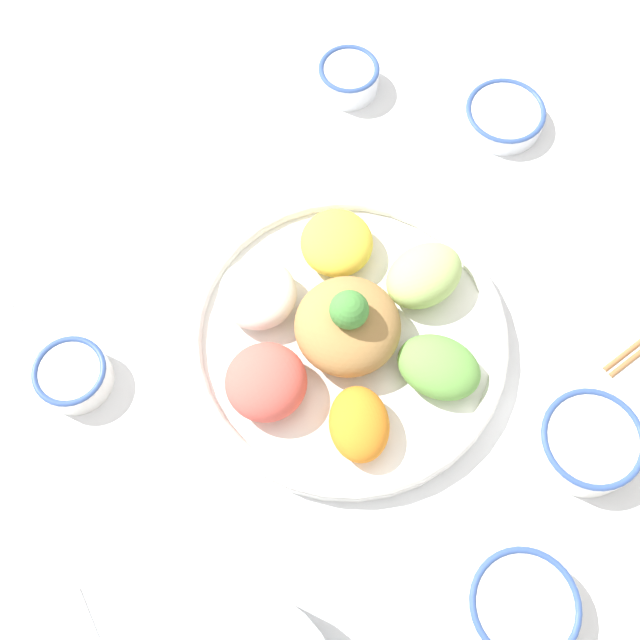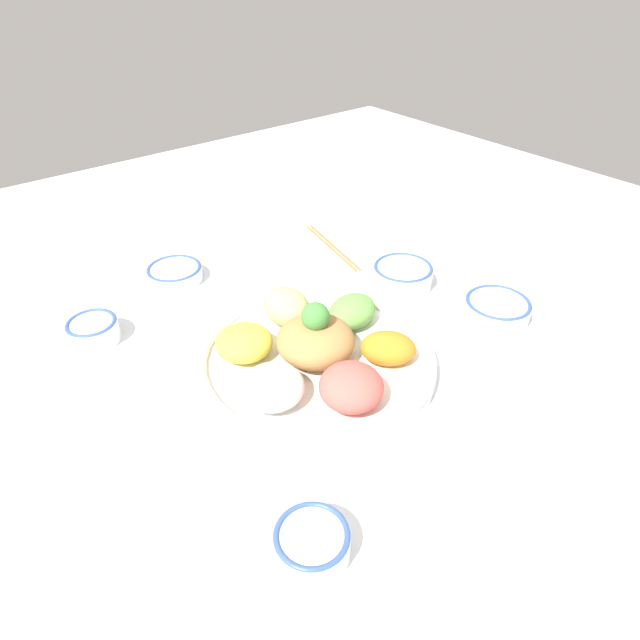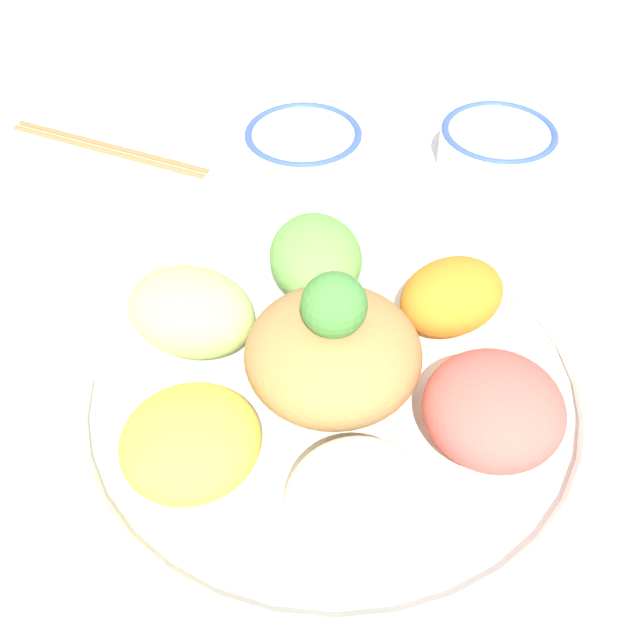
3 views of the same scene
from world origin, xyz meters
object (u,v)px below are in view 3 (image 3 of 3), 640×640
object	(u,v)px
salad_platter	(333,378)
chopsticks_pair_near	(107,147)
rice_bowl_blue	(304,149)
sauce_bowl_dark	(497,146)

from	to	relation	value
salad_platter	chopsticks_pair_near	size ratio (longest dim) A/B	1.64
rice_bowl_blue	sauce_bowl_dark	distance (m)	0.20
rice_bowl_blue	chopsticks_pair_near	world-z (taller)	rice_bowl_blue
salad_platter	chopsticks_pair_near	world-z (taller)	salad_platter
salad_platter	chopsticks_pair_near	distance (m)	0.42
rice_bowl_blue	salad_platter	bearing A→B (deg)	-73.61
salad_platter	chopsticks_pair_near	bearing A→B (deg)	136.11
salad_platter	rice_bowl_blue	size ratio (longest dim) A/B	3.31
salad_platter	sauce_bowl_dark	world-z (taller)	salad_platter
salad_platter	rice_bowl_blue	xyz separation A→B (m)	(-0.09, 0.30, -0.00)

